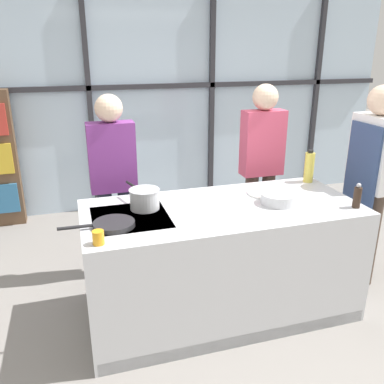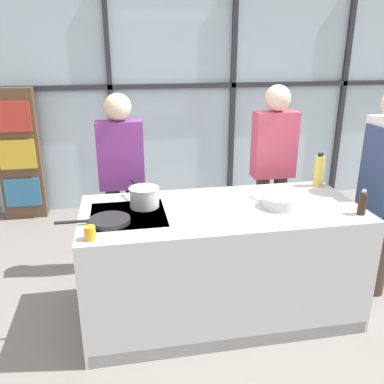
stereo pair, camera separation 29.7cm
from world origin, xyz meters
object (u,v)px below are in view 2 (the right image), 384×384
Objects in this scene: saucepan at (144,197)px; juice_glass_near at (90,233)px; oil_bottle at (319,171)px; frying_pan at (108,220)px; mixing_bowl at (280,201)px; spectator_far_left at (122,174)px; white_plate at (269,196)px; spectator_center_left at (273,163)px; chef at (384,181)px; pepper_grinder at (362,203)px.

juice_glass_near is (-0.36, -0.48, -0.04)m from saucepan.
saucepan is 1.48m from oil_bottle.
mixing_bowl is (1.23, 0.07, 0.02)m from frying_pan.
saucepan is at bearing 44.28° from frying_pan.
spectator_far_left is 1.29m from white_plate.
spectator_far_left is 1.69m from oil_bottle.
spectator_center_left is (1.40, 0.00, 0.03)m from spectator_far_left.
spectator_center_left reaches higher than saucepan.
chef is 6.52× the size of mixing_bowl.
pepper_grinder is at bearing 145.94° from spectator_far_left.
saucepan is 4.62× the size of juice_glass_near.
spectator_far_left is at bearing 102.29° from saucepan.
white_plate is at bearing 20.88° from juice_glass_near.
pepper_grinder reaches higher than mixing_bowl.
juice_glass_near is (-2.29, -0.46, -0.04)m from chef.
spectator_far_left is 3.35× the size of frying_pan.
spectator_far_left is 5.91× the size of white_plate.
chef is 0.60m from pepper_grinder.
spectator_far_left is 4.13× the size of saucepan.
saucepan is 2.13× the size of pepper_grinder.
oil_bottle is at bearing 38.43° from mixing_bowl.
pepper_grinder is at bearing -25.02° from mixing_bowl.
pepper_grinder is (0.01, -0.63, -0.05)m from oil_bottle.
spectator_center_left is 1.42m from saucepan.
spectator_far_left reaches higher than juice_glass_near.
juice_glass_near is at bearing -159.12° from white_plate.
frying_pan reaches higher than white_plate.
frying_pan is 1.74× the size of oil_bottle.
chef is 1.02× the size of spectator_center_left.
spectator_far_left is at bearing 145.94° from pepper_grinder.
oil_bottle is at bearing 8.01° from saucepan.
juice_glass_near is at bearing 35.61° from spectator_center_left.
white_plate is at bearing 149.92° from spectator_far_left.
chef is 2.19m from spectator_far_left.
spectator_center_left is at bearing 72.15° from mixing_bowl.
white_plate is 1.49× the size of pepper_grinder.
pepper_grinder is (1.74, -0.17, 0.07)m from frying_pan.
pepper_grinder is at bearing -15.90° from saucepan.
chef reaches higher than juice_glass_near.
frying_pan is (-0.11, -0.93, -0.04)m from spectator_far_left.
oil_bottle is at bearing 90.91° from pepper_grinder.
spectator_center_left is 19.59× the size of juice_glass_near.
white_plate is 0.54m from oil_bottle.
juice_glass_near is (-1.34, -0.29, 0.00)m from mixing_bowl.
chef is 3.51× the size of frying_pan.
pepper_grinder is (0.23, -1.10, -0.00)m from spectator_center_left.
mixing_bowl is 1.41× the size of pepper_grinder.
spectator_center_left reaches higher than juice_glass_near.
white_plate is at bearing 90.79° from mixing_bowl.
chef is 6.10× the size of oil_bottle.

